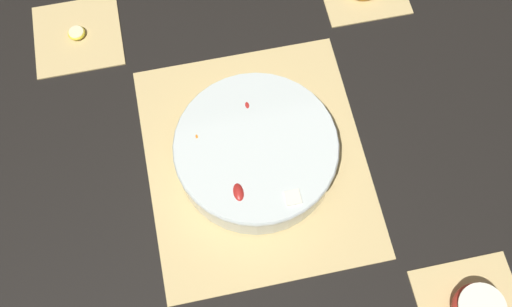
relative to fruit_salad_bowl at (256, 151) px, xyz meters
name	(u,v)px	position (x,y,z in m)	size (l,w,h in m)	color
ground_plane	(256,161)	(0.00, 0.00, -0.04)	(6.00, 6.00, 0.00)	black
bamboo_mat_center	(256,160)	(0.00, 0.00, -0.04)	(0.44, 0.38, 0.01)	#D6B775
coaster_mat_near_left	(78,35)	(-0.33, -0.29, -0.04)	(0.17, 0.17, 0.01)	#D6B775
fruit_salad_bowl	(256,151)	(0.00, 0.00, 0.00)	(0.28, 0.28, 0.07)	silver
banana_coin_single	(76,33)	(-0.33, -0.29, -0.03)	(0.03, 0.03, 0.01)	beige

